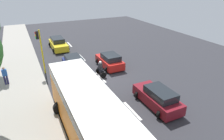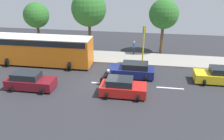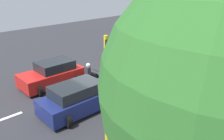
{
  "view_description": "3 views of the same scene",
  "coord_description": "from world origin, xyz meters",
  "px_view_note": "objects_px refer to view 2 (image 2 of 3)",
  "views": [
    {
      "loc": [
        6.45,
        15.98,
        8.72
      ],
      "look_at": [
        -0.37,
        1.81,
        1.47
      ],
      "focal_mm": 31.46,
      "sensor_mm": 36.0,
      "label": 1
    },
    {
      "loc": [
        -19.09,
        -3.79,
        9.63
      ],
      "look_at": [
        0.42,
        -0.68,
        1.23
      ],
      "focal_mm": 37.37,
      "sensor_mm": 36.0,
      "label": 2
    },
    {
      "loc": [
        10.88,
        -8.72,
        6.37
      ],
      "look_at": [
        1.46,
        0.01,
        1.44
      ],
      "focal_mm": 39.1,
      "sensor_mm": 36.0,
      "label": 3
    }
  ],
  "objects_px": {
    "traffic_light_corner": "(144,40)",
    "street_tree_south": "(164,14)",
    "car_dark_blue": "(132,70)",
    "city_bus": "(42,49)",
    "street_tree_north": "(36,15)",
    "car_maroon": "(30,81)",
    "car_yellow_cab": "(221,76)",
    "motorcycle": "(108,78)",
    "pedestrian_near_signal": "(134,47)",
    "car_red": "(123,87)",
    "street_tree_center": "(89,9)"
  },
  "relations": [
    {
      "from": "car_yellow_cab",
      "to": "car_maroon",
      "type": "bearing_deg",
      "value": 102.91
    },
    {
      "from": "car_red",
      "to": "street_tree_center",
      "type": "relative_size",
      "value": 0.51
    },
    {
      "from": "pedestrian_near_signal",
      "to": "traffic_light_corner",
      "type": "height_order",
      "value": "traffic_light_corner"
    },
    {
      "from": "car_dark_blue",
      "to": "city_bus",
      "type": "distance_m",
      "value": 10.31
    },
    {
      "from": "motorcycle",
      "to": "street_tree_south",
      "type": "bearing_deg",
      "value": -27.35
    },
    {
      "from": "street_tree_south",
      "to": "motorcycle",
      "type": "bearing_deg",
      "value": 152.65
    },
    {
      "from": "city_bus",
      "to": "street_tree_north",
      "type": "distance_m",
      "value": 7.57
    },
    {
      "from": "car_dark_blue",
      "to": "street_tree_south",
      "type": "xyz_separation_m",
      "value": [
        7.85,
        -3.01,
        4.17
      ]
    },
    {
      "from": "city_bus",
      "to": "pedestrian_near_signal",
      "type": "height_order",
      "value": "city_bus"
    },
    {
      "from": "car_yellow_cab",
      "to": "traffic_light_corner",
      "type": "xyz_separation_m",
      "value": [
        2.99,
        7.32,
        2.22
      ]
    },
    {
      "from": "traffic_light_corner",
      "to": "street_tree_south",
      "type": "relative_size",
      "value": 0.67
    },
    {
      "from": "car_dark_blue",
      "to": "traffic_light_corner",
      "type": "bearing_deg",
      "value": -16.18
    },
    {
      "from": "motorcycle",
      "to": "street_tree_north",
      "type": "height_order",
      "value": "street_tree_north"
    },
    {
      "from": "motorcycle",
      "to": "car_yellow_cab",
      "type": "bearing_deg",
      "value": -78.83
    },
    {
      "from": "street_tree_center",
      "to": "street_tree_north",
      "type": "height_order",
      "value": "street_tree_center"
    },
    {
      "from": "car_yellow_cab",
      "to": "city_bus",
      "type": "bearing_deg",
      "value": 84.28
    },
    {
      "from": "car_dark_blue",
      "to": "city_bus",
      "type": "xyz_separation_m",
      "value": [
        1.84,
        10.08,
        1.13
      ]
    },
    {
      "from": "car_dark_blue",
      "to": "traffic_light_corner",
      "type": "xyz_separation_m",
      "value": [
        3.01,
        -0.87,
        2.22
      ]
    },
    {
      "from": "car_red",
      "to": "traffic_light_corner",
      "type": "relative_size",
      "value": 0.85
    },
    {
      "from": "car_maroon",
      "to": "city_bus",
      "type": "height_order",
      "value": "city_bus"
    },
    {
      "from": "car_red",
      "to": "city_bus",
      "type": "xyz_separation_m",
      "value": [
        5.59,
        9.56,
        1.14
      ]
    },
    {
      "from": "traffic_light_corner",
      "to": "street_tree_south",
      "type": "distance_m",
      "value": 5.64
    },
    {
      "from": "car_yellow_cab",
      "to": "traffic_light_corner",
      "type": "relative_size",
      "value": 1.02
    },
    {
      "from": "pedestrian_near_signal",
      "to": "street_tree_center",
      "type": "height_order",
      "value": "street_tree_center"
    },
    {
      "from": "car_maroon",
      "to": "car_yellow_cab",
      "type": "distance_m",
      "value": 17.35
    },
    {
      "from": "motorcycle",
      "to": "pedestrian_near_signal",
      "type": "xyz_separation_m",
      "value": [
        8.42,
        -1.77,
        0.42
      ]
    },
    {
      "from": "street_tree_center",
      "to": "car_red",
      "type": "bearing_deg",
      "value": -153.9
    },
    {
      "from": "pedestrian_near_signal",
      "to": "street_tree_center",
      "type": "bearing_deg",
      "value": 77.02
    },
    {
      "from": "city_bus",
      "to": "traffic_light_corner",
      "type": "distance_m",
      "value": 11.07
    },
    {
      "from": "city_bus",
      "to": "street_tree_north",
      "type": "xyz_separation_m",
      "value": [
        6.35,
        3.35,
        2.4
      ]
    },
    {
      "from": "car_dark_blue",
      "to": "pedestrian_near_signal",
      "type": "xyz_separation_m",
      "value": [
        6.41,
        0.32,
        0.35
      ]
    },
    {
      "from": "motorcycle",
      "to": "street_tree_north",
      "type": "distance_m",
      "value": 15.68
    },
    {
      "from": "car_maroon",
      "to": "pedestrian_near_signal",
      "type": "height_order",
      "value": "pedestrian_near_signal"
    },
    {
      "from": "car_red",
      "to": "traffic_light_corner",
      "type": "height_order",
      "value": "traffic_light_corner"
    },
    {
      "from": "car_dark_blue",
      "to": "car_yellow_cab",
      "type": "bearing_deg",
      "value": -89.9
    },
    {
      "from": "street_tree_center",
      "to": "car_maroon",
      "type": "bearing_deg",
      "value": 167.58
    },
    {
      "from": "car_dark_blue",
      "to": "city_bus",
      "type": "relative_size",
      "value": 0.4
    },
    {
      "from": "car_dark_blue",
      "to": "traffic_light_corner",
      "type": "relative_size",
      "value": 0.97
    },
    {
      "from": "city_bus",
      "to": "street_tree_south",
      "type": "xyz_separation_m",
      "value": [
        6.0,
        -13.09,
        3.04
      ]
    },
    {
      "from": "car_red",
      "to": "street_tree_center",
      "type": "distance_m",
      "value": 13.59
    },
    {
      "from": "traffic_light_corner",
      "to": "street_tree_north",
      "type": "relative_size",
      "value": 0.76
    },
    {
      "from": "car_red",
      "to": "street_tree_center",
      "type": "bearing_deg",
      "value": 26.1
    },
    {
      "from": "pedestrian_near_signal",
      "to": "car_maroon",
      "type": "bearing_deg",
      "value": 140.75
    },
    {
      "from": "car_dark_blue",
      "to": "car_yellow_cab",
      "type": "distance_m",
      "value": 8.2
    },
    {
      "from": "pedestrian_near_signal",
      "to": "street_tree_center",
      "type": "xyz_separation_m",
      "value": [
        1.34,
        5.83,
        4.24
      ]
    },
    {
      "from": "street_tree_south",
      "to": "street_tree_center",
      "type": "height_order",
      "value": "street_tree_center"
    },
    {
      "from": "traffic_light_corner",
      "to": "pedestrian_near_signal",
      "type": "bearing_deg",
      "value": 19.38
    },
    {
      "from": "pedestrian_near_signal",
      "to": "traffic_light_corner",
      "type": "bearing_deg",
      "value": -160.62
    },
    {
      "from": "car_red",
      "to": "traffic_light_corner",
      "type": "distance_m",
      "value": 7.24
    },
    {
      "from": "motorcycle",
      "to": "car_maroon",
      "type": "bearing_deg",
      "value": 105.56
    }
  ]
}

